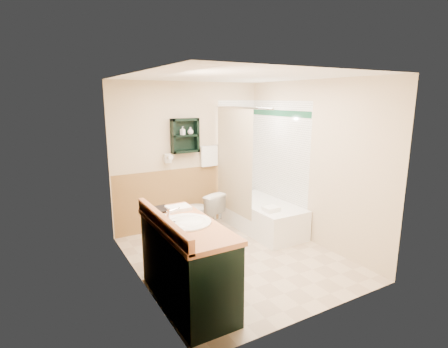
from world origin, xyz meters
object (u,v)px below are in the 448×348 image
at_px(hair_dryer, 168,158).
at_px(wall_shelf, 185,136).
at_px(bathtub, 263,216).
at_px(soap_bottle_a, 183,133).
at_px(soap_bottle_b, 190,131).
at_px(vanity, 187,263).
at_px(vanity_book, 154,201).
at_px(toilet, 203,212).

bearing_deg(hair_dryer, wall_shelf, -4.76).
relative_size(bathtub, soap_bottle_a, 11.23).
bearing_deg(bathtub, hair_dryer, 149.53).
distance_m(bathtub, soap_bottle_b, 1.82).
bearing_deg(vanity, bathtub, 33.78).
bearing_deg(soap_bottle_b, bathtub, -38.84).
height_order(bathtub, soap_bottle_a, soap_bottle_a).
xyz_separation_m(hair_dryer, vanity_book, (-0.76, -1.55, -0.19)).
bearing_deg(soap_bottle_b, wall_shelf, 176.96).
height_order(vanity, vanity_book, vanity_book).
relative_size(vanity, bathtub, 0.94).
height_order(hair_dryer, vanity, hair_dryer).
distance_m(hair_dryer, vanity_book, 1.73).
xyz_separation_m(vanity, toilet, (1.03, 1.70, -0.11)).
bearing_deg(bathtub, vanity, -146.22).
relative_size(bathtub, vanity_book, 6.17).
bearing_deg(vanity, soap_bottle_b, 64.07).
xyz_separation_m(vanity, vanity_book, (-0.17, 0.52, 0.57)).
distance_m(wall_shelf, vanity_book, 1.93).
relative_size(wall_shelf, hair_dryer, 2.29).
xyz_separation_m(vanity_book, soap_bottle_b, (1.15, 1.52, 0.60)).
bearing_deg(hair_dryer, bathtub, -30.47).
distance_m(hair_dryer, vanity, 2.28).
relative_size(hair_dryer, vanity_book, 0.99).
xyz_separation_m(toilet, soap_bottle_b, (-0.04, 0.33, 1.28)).
distance_m(wall_shelf, soap_bottle_a, 0.06).
height_order(vanity_book, soap_bottle_b, soap_bottle_b).
bearing_deg(wall_shelf, soap_bottle_a, -173.29).
bearing_deg(toilet, hair_dryer, -57.76).
relative_size(hair_dryer, vanity, 0.17).
height_order(vanity_book, soap_bottle_a, soap_bottle_a).
distance_m(wall_shelf, toilet, 1.27).
relative_size(vanity, soap_bottle_b, 11.83).
distance_m(wall_shelf, bathtub, 1.83).
distance_m(vanity_book, soap_bottle_b, 2.00).
distance_m(vanity, vanity_book, 0.78).
bearing_deg(vanity_book, toilet, 39.65).
relative_size(toilet, vanity_book, 2.81).
bearing_deg(vanity, hair_dryer, 73.92).
relative_size(hair_dryer, soap_bottle_a, 1.80).
bearing_deg(hair_dryer, soap_bottle_a, -6.65).
relative_size(wall_shelf, soap_bottle_b, 4.63).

